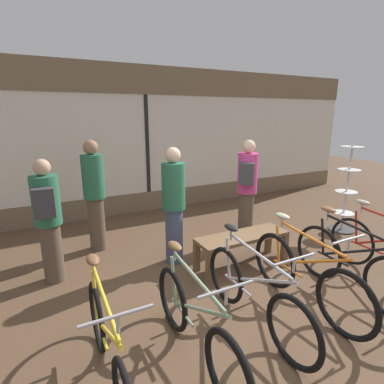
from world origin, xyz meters
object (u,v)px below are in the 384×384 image
Objects in this scene: customer_near_rack at (94,193)px; customer_by_window at (247,188)px; bicycle_center_left at (253,295)px; customer_mid_floor at (48,218)px; bicycle_far_left at (108,348)px; bicycle_left at (195,325)px; bicycle_center_right at (305,276)px; display_bench at (242,241)px; accessory_rack at (346,195)px; bicycle_right at (351,265)px; customer_near_bench at (174,204)px.

customer_by_window is at bearing -18.34° from customer_near_rack.
customer_mid_floor is at bearing 133.09° from bicycle_center_left.
bicycle_far_left is 1.00× the size of bicycle_left.
bicycle_center_left reaches higher than bicycle_left.
customer_by_window is (0.58, 1.89, 0.57)m from bicycle_center_right.
customer_mid_floor reaches higher than display_bench.
bicycle_left is 0.97× the size of bicycle_center_right.
customer_near_rack is 1.02× the size of customer_by_window.
customer_by_window reaches higher than bicycle_far_left.
bicycle_far_left is 1.00× the size of accessory_rack.
customer_mid_floor is at bearing 161.89° from display_bench.
display_bench is at bearing 40.98° from bicycle_left.
customer_mid_floor is at bearing 117.17° from bicycle_left.
customer_mid_floor is at bearing 148.34° from bicycle_right.
bicycle_center_right is 1.05× the size of customer_mid_floor.
bicycle_far_left is 3.48m from customer_by_window.
bicycle_far_left is at bearing -178.62° from bicycle_center_right.
customer_mid_floor reaches higher than bicycle_far_left.
bicycle_left is at bearing -108.32° from customer_near_bench.
bicycle_left is 1.90m from display_bench.
customer_near_bench is (0.60, 1.83, 0.55)m from bicycle_left.
bicycle_right is at bearing -86.29° from customer_by_window.
customer_near_rack reaches higher than bicycle_left.
accessory_rack is 0.95× the size of customer_near_rack.
customer_by_window reaches higher than bicycle_right.
accessory_rack reaches higher than bicycle_center_right.
accessory_rack is 3.43m from customer_near_bench.
bicycle_right is 3.80m from customer_near_rack.
bicycle_center_right reaches higher than bicycle_center_left.
bicycle_right reaches higher than bicycle_left.
customer_mid_floor is at bearing 98.74° from bicycle_far_left.
bicycle_left is 0.99× the size of accessory_rack.
bicycle_center_left is 1.79m from customer_near_bench.
bicycle_right is at bearing -48.09° from customer_near_bench.
customer_by_window reaches higher than display_bench.
customer_near_bench is (-0.83, 0.58, 0.52)m from display_bench.
bicycle_center_left is 3.56m from accessory_rack.
bicycle_right is (0.71, -0.08, 0.01)m from bicycle_center_right.
bicycle_far_left is 2.24m from bicycle_center_right.
bicycle_far_left is at bearing -178.04° from bicycle_center_left.
bicycle_left is 1.02× the size of customer_mid_floor.
bicycle_center_right is at bearing -37.18° from customer_mid_floor.
bicycle_right is 1.00× the size of customer_near_bench.
bicycle_right reaches higher than bicycle_center_left.
customer_near_rack is (0.41, 2.75, 0.58)m from bicycle_far_left.
accessory_rack is at bearing 23.05° from bicycle_center_left.
bicycle_right is 3.85m from customer_mid_floor.
bicycle_left is 0.97× the size of customer_near_bench.
bicycle_center_right is 1.00× the size of customer_near_bench.
customer_near_bench is (-1.47, -0.19, -0.04)m from customer_by_window.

